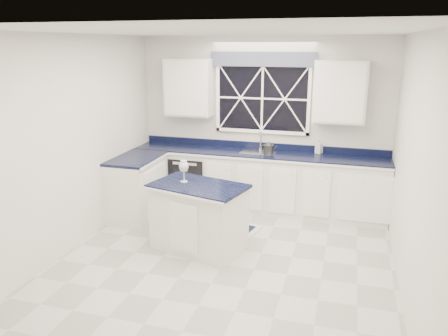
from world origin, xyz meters
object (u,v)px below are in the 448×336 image
(soap_bottle, at_px, (319,147))
(wine_glass, at_px, (184,167))
(dishwasher, at_px, (192,179))
(kettle, at_px, (269,148))
(island, at_px, (199,217))
(faucet, at_px, (261,140))

(soap_bottle, bearing_deg, wine_glass, -131.48)
(dishwasher, relative_size, wine_glass, 2.90)
(kettle, distance_m, soap_bottle, 0.78)
(dishwasher, bearing_deg, island, -66.98)
(island, relative_size, kettle, 4.94)
(faucet, relative_size, wine_glass, 1.07)
(wine_glass, bearing_deg, soap_bottle, 48.52)
(faucet, xyz_separation_m, soap_bottle, (0.92, 0.03, -0.06))
(faucet, bearing_deg, kettle, -48.46)
(kettle, relative_size, soap_bottle, 1.29)
(kettle, bearing_deg, faucet, 136.30)
(island, xyz_separation_m, kettle, (0.59, 1.61, 0.59))
(kettle, bearing_deg, dishwasher, -174.98)
(kettle, height_order, soap_bottle, soap_bottle)
(island, distance_m, wine_glass, 0.67)
(island, bearing_deg, wine_glass, 177.31)
(dishwasher, bearing_deg, kettle, 0.26)
(faucet, xyz_separation_m, wine_glass, (-0.63, -1.73, -0.03))
(dishwasher, height_order, soap_bottle, soap_bottle)
(island, relative_size, soap_bottle, 6.36)
(dishwasher, height_order, island, island)
(island, height_order, wine_glass, wine_glass)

